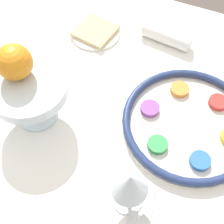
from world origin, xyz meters
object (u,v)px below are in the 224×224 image
object	(u,v)px
bread_plate	(95,32)
orange_fruit	(14,62)
seder_plate	(189,123)
fruit_stand	(29,91)
napkin_roll	(167,36)
wine_glass	(130,184)

from	to	relation	value
bread_plate	orange_fruit	bearing A→B (deg)	82.95
seder_plate	orange_fruit	xyz separation A→B (m)	(0.40, 0.11, 0.16)
fruit_stand	napkin_roll	distance (m)	0.46
seder_plate	orange_fruit	world-z (taller)	orange_fruit
seder_plate	napkin_roll	distance (m)	0.30
seder_plate	orange_fruit	size ratio (longest dim) A/B	4.10
wine_glass	fruit_stand	bearing A→B (deg)	-20.72
fruit_stand	bread_plate	distance (m)	0.35
wine_glass	fruit_stand	world-z (taller)	wine_glass
orange_fruit	bread_plate	world-z (taller)	orange_fruit
seder_plate	napkin_roll	world-z (taller)	napkin_roll
napkin_roll	wine_glass	bearing A→B (deg)	98.83
seder_plate	bread_plate	bearing A→B (deg)	-30.05
bread_plate	napkin_roll	world-z (taller)	napkin_roll
bread_plate	napkin_roll	distance (m)	0.22
bread_plate	napkin_roll	size ratio (longest dim) A/B	0.99
wine_glass	bread_plate	bearing A→B (deg)	-56.95
seder_plate	napkin_roll	bearing A→B (deg)	-60.82
seder_plate	wine_glass	size ratio (longest dim) A/B	2.46
wine_glass	orange_fruit	distance (m)	0.36
bread_plate	napkin_roll	bearing A→B (deg)	-165.36
seder_plate	bread_plate	xyz separation A→B (m)	(0.36, -0.21, -0.01)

